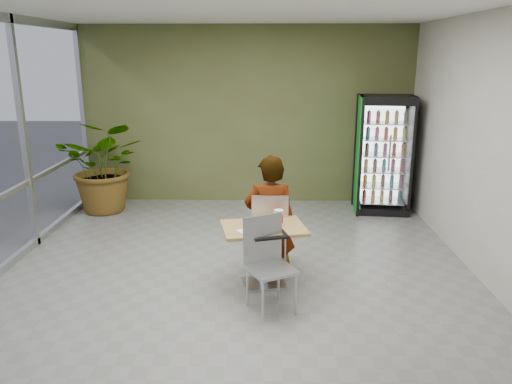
% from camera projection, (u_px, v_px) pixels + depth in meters
% --- Properties ---
extents(ground, '(7.00, 7.00, 0.00)m').
position_uv_depth(ground, '(237.00, 281.00, 6.13)').
color(ground, gray).
rests_on(ground, ground).
extents(room_envelope, '(6.00, 7.00, 3.20)m').
position_uv_depth(room_envelope, '(235.00, 153.00, 5.70)').
color(room_envelope, beige).
rests_on(room_envelope, ground).
extents(dining_table, '(1.07, 0.84, 0.75)m').
position_uv_depth(dining_table, '(263.00, 244.00, 5.87)').
color(dining_table, tan).
rests_on(dining_table, ground).
extents(chair_far, '(0.46, 0.46, 1.02)m').
position_uv_depth(chair_far, '(270.00, 225.00, 6.30)').
color(chair_far, '#AEB0B3').
rests_on(chair_far, ground).
extents(chair_near, '(0.61, 0.61, 1.03)m').
position_uv_depth(chair_near, '(267.00, 256.00, 5.36)').
color(chair_near, '#AEB0B3').
rests_on(chair_near, ground).
extents(seated_woman, '(0.67, 0.43, 1.79)m').
position_uv_depth(seated_woman, '(270.00, 224.00, 6.36)').
color(seated_woman, black).
rests_on(seated_woman, ground).
extents(pizza_plate, '(0.33, 0.31, 0.03)m').
position_uv_depth(pizza_plate, '(258.00, 224.00, 5.83)').
color(pizza_plate, white).
rests_on(pizza_plate, dining_table).
extents(soda_cup, '(0.11, 0.11, 0.19)m').
position_uv_depth(soda_cup, '(279.00, 218.00, 5.83)').
color(soda_cup, white).
rests_on(soda_cup, dining_table).
extents(napkin_stack, '(0.19, 0.19, 0.02)m').
position_uv_depth(napkin_stack, '(244.00, 231.00, 5.63)').
color(napkin_stack, white).
rests_on(napkin_stack, dining_table).
extents(cafeteria_tray, '(0.46, 0.39, 0.02)m').
position_uv_depth(cafeteria_tray, '(269.00, 235.00, 5.51)').
color(cafeteria_tray, black).
rests_on(cafeteria_tray, dining_table).
extents(beverage_fridge, '(0.99, 0.80, 2.02)m').
position_uv_depth(beverage_fridge, '(384.00, 155.00, 8.60)').
color(beverage_fridge, black).
rests_on(beverage_fridge, ground).
extents(potted_plant, '(1.51, 1.32, 1.62)m').
position_uv_depth(potted_plant, '(106.00, 166.00, 8.67)').
color(potted_plant, '#2A6729').
rests_on(potted_plant, ground).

